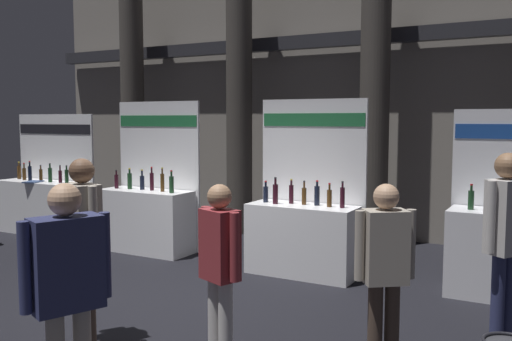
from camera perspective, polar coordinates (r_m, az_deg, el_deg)
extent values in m
plane|color=black|center=(6.79, -9.22, -12.96)|extent=(24.93, 24.93, 0.00)
cube|color=gray|center=(10.63, 6.74, 11.04)|extent=(12.46, 0.25, 6.38)
cube|color=#2D2D33|center=(10.39, 6.11, 12.96)|extent=(12.46, 0.20, 0.24)
cylinder|color=#423D38|center=(11.90, -12.49, 8.60)|extent=(0.48, 0.48, 5.67)
cylinder|color=#423D38|center=(10.40, -1.73, 9.22)|extent=(0.48, 0.48, 5.67)
cylinder|color=#423D38|center=(9.36, 12.04, 9.54)|extent=(0.48, 0.48, 5.67)
cube|color=white|center=(11.11, -20.90, -3.53)|extent=(1.83, 0.60, 0.97)
cube|color=white|center=(11.25, -19.68, -0.21)|extent=(1.92, 0.04, 2.21)
cube|color=black|center=(11.19, -19.90, 3.98)|extent=(1.86, 0.01, 0.18)
cylinder|color=#472D14|center=(11.62, -22.98, -0.19)|extent=(0.07, 0.07, 0.25)
cylinder|color=#472D14|center=(11.61, -23.01, 0.59)|extent=(0.03, 0.03, 0.07)
cylinder|color=gold|center=(11.60, -23.02, 0.79)|extent=(0.03, 0.03, 0.02)
cylinder|color=#472D14|center=(11.40, -22.53, -0.34)|extent=(0.07, 0.07, 0.22)
cylinder|color=#472D14|center=(11.39, -22.56, 0.43)|extent=(0.03, 0.03, 0.08)
cylinder|color=red|center=(11.38, -22.57, 0.68)|extent=(0.03, 0.03, 0.02)
cylinder|color=black|center=(11.16, -22.04, -0.30)|extent=(0.07, 0.07, 0.28)
cylinder|color=black|center=(11.14, -22.07, 0.61)|extent=(0.03, 0.03, 0.08)
cylinder|color=red|center=(11.14, -22.08, 0.85)|extent=(0.03, 0.03, 0.02)
cylinder|color=#472D14|center=(11.01, -21.06, -0.47)|extent=(0.06, 0.06, 0.23)
cylinder|color=#472D14|center=(11.00, -21.09, 0.27)|extent=(0.03, 0.03, 0.06)
cylinder|color=black|center=(11.00, -21.10, 0.48)|extent=(0.03, 0.03, 0.02)
cylinder|color=#19381E|center=(10.84, -20.23, -0.44)|extent=(0.07, 0.07, 0.26)
cylinder|color=#19381E|center=(10.82, -20.26, 0.42)|extent=(0.03, 0.03, 0.06)
cylinder|color=black|center=(10.82, -20.27, 0.64)|extent=(0.03, 0.03, 0.02)
cylinder|color=black|center=(10.67, -19.31, -0.60)|extent=(0.06, 0.06, 0.22)
cylinder|color=black|center=(10.66, -19.34, 0.21)|extent=(0.03, 0.03, 0.08)
cylinder|color=black|center=(10.65, -19.34, 0.47)|extent=(0.03, 0.03, 0.02)
cylinder|color=#19381E|center=(10.46, -18.72, -0.61)|extent=(0.07, 0.07, 0.25)
cylinder|color=#19381E|center=(10.45, -18.75, 0.24)|extent=(0.03, 0.03, 0.06)
cylinder|color=black|center=(10.45, -18.75, 0.46)|extent=(0.03, 0.03, 0.02)
cube|color=#334772|center=(10.94, -21.75, -1.07)|extent=(0.33, 0.39, 0.02)
cube|color=white|center=(9.14, -11.13, -5.06)|extent=(1.52, 0.60, 0.99)
cube|color=white|center=(9.30, -9.86, -0.47)|extent=(1.60, 0.04, 2.40)
cube|color=#1E6638|center=(9.23, -10.04, 4.99)|extent=(1.56, 0.01, 0.18)
cylinder|color=black|center=(9.39, -14.02, -1.10)|extent=(0.07, 0.07, 0.22)
cylinder|color=black|center=(9.37, -14.04, -0.24)|extent=(0.03, 0.03, 0.06)
cylinder|color=black|center=(9.37, -14.05, 0.00)|extent=(0.03, 0.03, 0.02)
cylinder|color=#19381E|center=(9.26, -12.74, -1.06)|extent=(0.07, 0.07, 0.25)
cylinder|color=#19381E|center=(9.25, -12.76, -0.07)|extent=(0.03, 0.03, 0.07)
cylinder|color=gold|center=(9.24, -12.77, 0.19)|extent=(0.03, 0.03, 0.02)
cylinder|color=black|center=(9.14, -11.52, -1.23)|extent=(0.07, 0.07, 0.22)
cylinder|color=black|center=(9.12, -11.54, -0.27)|extent=(0.03, 0.03, 0.09)
cylinder|color=gold|center=(9.12, -11.55, 0.06)|extent=(0.03, 0.03, 0.02)
cylinder|color=black|center=(9.01, -10.57, -1.13)|extent=(0.06, 0.06, 0.28)
cylinder|color=black|center=(8.99, -10.59, 0.00)|extent=(0.03, 0.03, 0.08)
cylinder|color=red|center=(8.98, -10.59, 0.31)|extent=(0.03, 0.03, 0.02)
cylinder|color=#472D14|center=(8.83, -9.52, -1.23)|extent=(0.06, 0.06, 0.28)
cylinder|color=#472D14|center=(8.81, -9.54, -0.07)|extent=(0.03, 0.03, 0.08)
cylinder|color=gold|center=(8.80, -9.54, 0.25)|extent=(0.03, 0.03, 0.02)
cylinder|color=#19381E|center=(8.64, -8.60, -1.44)|extent=(0.07, 0.07, 0.26)
cylinder|color=#19381E|center=(8.62, -8.62, -0.34)|extent=(0.03, 0.03, 0.08)
cylinder|color=red|center=(8.62, -8.62, -0.03)|extent=(0.03, 0.03, 0.02)
cube|color=white|center=(7.67, 4.72, -7.08)|extent=(1.48, 0.60, 0.96)
cube|color=white|center=(7.86, 5.77, -1.49)|extent=(1.56, 0.04, 2.39)
cube|color=#1E6638|center=(7.78, 5.77, 5.17)|extent=(1.51, 0.01, 0.18)
cylinder|color=black|center=(7.81, 1.00, -2.45)|extent=(0.07, 0.07, 0.22)
cylinder|color=black|center=(7.79, 1.00, -1.42)|extent=(0.03, 0.03, 0.06)
cylinder|color=red|center=(7.79, 1.00, -1.12)|extent=(0.03, 0.03, 0.02)
cylinder|color=black|center=(7.67, 1.99, -2.41)|extent=(0.07, 0.07, 0.27)
cylinder|color=black|center=(7.65, 1.99, -1.12)|extent=(0.03, 0.03, 0.08)
cylinder|color=black|center=(7.64, 1.99, -0.76)|extent=(0.03, 0.03, 0.02)
cylinder|color=black|center=(7.70, 3.61, -2.44)|extent=(0.06, 0.06, 0.25)
cylinder|color=black|center=(7.68, 3.62, -1.25)|extent=(0.03, 0.03, 0.07)
cylinder|color=gold|center=(7.68, 3.62, -0.93)|extent=(0.03, 0.03, 0.02)
cylinder|color=#472D14|center=(7.62, 4.92, -2.63)|extent=(0.06, 0.06, 0.23)
cylinder|color=#472D14|center=(7.60, 4.93, -1.48)|extent=(0.03, 0.03, 0.08)
cylinder|color=black|center=(7.59, 4.93, -1.11)|extent=(0.03, 0.03, 0.02)
cylinder|color=black|center=(7.56, 6.23, -2.58)|extent=(0.07, 0.07, 0.26)
cylinder|color=black|center=(7.54, 6.24, -1.36)|extent=(0.03, 0.03, 0.06)
cylinder|color=red|center=(7.54, 6.24, -1.07)|extent=(0.03, 0.03, 0.02)
cylinder|color=#472D14|center=(7.46, 7.48, -2.83)|extent=(0.07, 0.07, 0.23)
cylinder|color=#472D14|center=(7.44, 7.50, -1.69)|extent=(0.03, 0.03, 0.07)
cylinder|color=red|center=(7.44, 7.50, -1.34)|extent=(0.03, 0.03, 0.02)
cylinder|color=black|center=(7.40, 8.79, -2.75)|extent=(0.06, 0.06, 0.27)
cylinder|color=black|center=(7.38, 8.81, -1.47)|extent=(0.03, 0.03, 0.06)
cylinder|color=black|center=(7.37, 8.81, -1.16)|extent=(0.03, 0.03, 0.02)
cylinder|color=#19381E|center=(7.15, 21.05, -2.83)|extent=(0.07, 0.07, 0.23)
cylinder|color=#19381E|center=(7.13, 21.09, -1.68)|extent=(0.03, 0.03, 0.06)
cylinder|color=red|center=(7.13, 21.10, -1.35)|extent=(0.03, 0.03, 0.02)
cylinder|color=#19381E|center=(7.05, 23.51, -2.91)|extent=(0.07, 0.07, 0.26)
cylinder|color=#19381E|center=(7.03, 23.56, -1.61)|extent=(0.03, 0.03, 0.06)
cylinder|color=gold|center=(7.02, 23.57, -1.28)|extent=(0.03, 0.03, 0.02)
cylinder|color=#47382D|center=(4.93, 12.02, -15.43)|extent=(0.12, 0.12, 0.77)
cylinder|color=#47382D|center=(4.98, 13.66, -15.26)|extent=(0.12, 0.12, 0.77)
cube|color=#ADA393|center=(4.76, 13.02, -7.56)|extent=(0.42, 0.40, 0.61)
sphere|color=tan|center=(4.68, 13.12, -2.60)|extent=(0.21, 0.21, 0.21)
cylinder|color=#ADA393|center=(4.68, 10.49, -7.52)|extent=(0.08, 0.08, 0.58)
cylinder|color=#ADA393|center=(4.83, 15.47, -7.23)|extent=(0.08, 0.08, 0.58)
cylinder|color=navy|center=(5.78, 23.39, -12.09)|extent=(0.12, 0.12, 0.87)
cylinder|color=navy|center=(5.88, 24.24, -11.80)|extent=(0.12, 0.12, 0.87)
cube|color=silver|center=(5.65, 24.12, -4.33)|extent=(0.38, 0.41, 0.69)
sphere|color=#8C6647|center=(5.60, 24.30, 0.44)|extent=(0.24, 0.24, 0.24)
cylinder|color=silver|center=(5.49, 22.82, -4.38)|extent=(0.08, 0.08, 0.66)
cylinder|color=#47382D|center=(5.71, -17.29, -12.23)|extent=(0.12, 0.12, 0.85)
cylinder|color=#47382D|center=(5.58, -16.67, -12.63)|extent=(0.12, 0.12, 0.85)
cube|color=#ADA393|center=(5.47, -17.20, -4.82)|extent=(0.41, 0.34, 0.67)
sphere|color=brown|center=(5.41, -17.33, -0.04)|extent=(0.23, 0.23, 0.23)
cylinder|color=#ADA393|center=(5.66, -18.09, -4.33)|extent=(0.08, 0.08, 0.64)
cylinder|color=#ADA393|center=(5.27, -16.25, -4.99)|extent=(0.08, 0.08, 0.64)
cylinder|color=silver|center=(5.02, -4.19, -14.98)|extent=(0.12, 0.12, 0.76)
cylinder|color=silver|center=(4.91, -3.12, -15.47)|extent=(0.12, 0.12, 0.76)
cube|color=maroon|center=(4.77, -3.71, -7.55)|extent=(0.38, 0.32, 0.60)
sphere|color=tan|center=(4.70, -3.74, -2.66)|extent=(0.21, 0.21, 0.21)
cylinder|color=maroon|center=(4.93, -5.13, -6.95)|extent=(0.08, 0.08, 0.57)
cylinder|color=maroon|center=(4.61, -2.20, -7.81)|extent=(0.08, 0.08, 0.57)
cube|color=navy|center=(4.07, -18.73, -8.94)|extent=(0.40, 0.52, 0.64)
sphere|color=tan|center=(3.99, -18.92, -2.81)|extent=(0.22, 0.22, 0.22)
cylinder|color=navy|center=(4.17, -15.12, -8.29)|extent=(0.08, 0.08, 0.61)
cylinder|color=navy|center=(3.99, -22.53, -9.14)|extent=(0.08, 0.08, 0.61)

